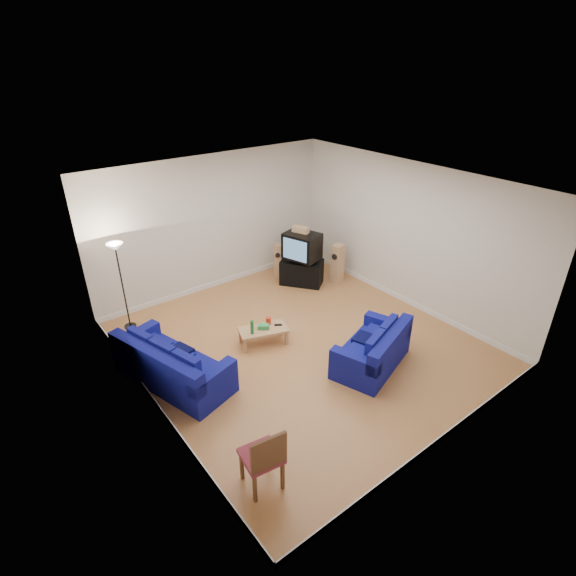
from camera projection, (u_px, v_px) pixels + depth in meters
room at (301, 275)px, 8.22m from camera, size 6.01×6.51×3.21m
sofa_three_seat at (171, 368)px, 7.78m from camera, size 1.51×2.35×0.84m
sofa_loveseat at (374, 352)px, 8.21m from camera, size 1.82×1.37×0.81m
coffee_table at (263, 331)px, 8.84m from camera, size 1.04×0.74×0.34m
bottle at (252, 327)px, 8.61m from camera, size 0.07×0.07×0.28m
tissue_box at (263, 327)px, 8.80m from camera, size 0.25×0.23×0.09m
red_canister at (268, 321)px, 8.95m from camera, size 0.13×0.13×0.14m
remote at (278, 325)px, 8.92m from camera, size 0.15×0.13×0.02m
tv_stand at (302, 272)px, 11.15m from camera, size 1.06×1.15×0.62m
av_receiver at (300, 258)px, 11.01m from camera, size 0.58×0.58×0.11m
television at (302, 246)px, 10.73m from camera, size 0.82×0.96×0.63m
centre_speaker at (301, 230)px, 10.63m from camera, size 0.30×0.43×0.14m
speaker_left at (278, 261)px, 11.42m from camera, size 0.33×0.33×0.88m
speaker_right at (337, 264)px, 11.13m from camera, size 0.34×0.29×1.00m
floor_lamp at (117, 259)px, 8.78m from camera, size 0.33×0.33×1.90m
dining_chair at (264, 457)px, 5.75m from camera, size 0.56×0.56×1.03m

